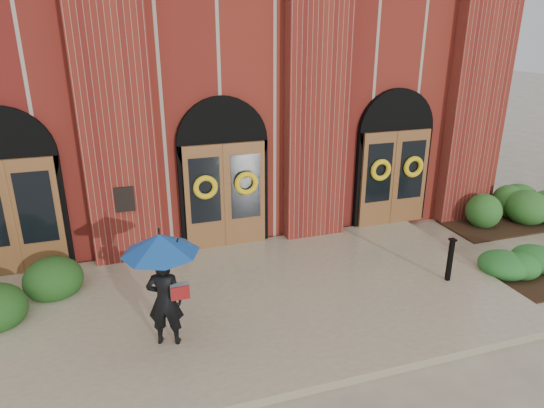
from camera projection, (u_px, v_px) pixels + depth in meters
name	position (u px, v px, depth m)	size (l,w,h in m)	color
ground	(259.00, 308.00, 9.39)	(90.00, 90.00, 0.00)	tan
landing	(257.00, 301.00, 9.50)	(10.00, 5.30, 0.15)	tan
church_building	(182.00, 79.00, 16.01)	(16.20, 12.53, 7.00)	maroon
man_with_umbrella	(162.00, 269.00, 7.66)	(1.54, 1.54, 1.97)	black
metal_post	(450.00, 259.00, 9.95)	(0.13, 0.13, 0.94)	black
hedge_wall_right	(513.00, 209.00, 13.23)	(3.39, 1.36, 0.87)	#27581F
hedge_front_right	(529.00, 273.00, 10.19)	(1.41, 1.21, 0.50)	#215D22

